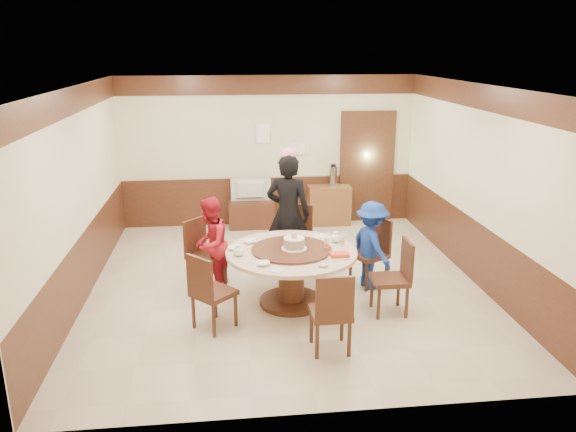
{
  "coord_description": "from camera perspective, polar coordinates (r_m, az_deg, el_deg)",
  "views": [
    {
      "loc": [
        -0.8,
        -7.44,
        3.29
      ],
      "look_at": [
        0.01,
        -0.24,
        1.1
      ],
      "focal_mm": 35.0,
      "sensor_mm": 36.0,
      "label": 1
    }
  ],
  "objects": [
    {
      "name": "room",
      "position": [
        7.82,
        -0.21,
        0.38
      ],
      "size": [
        6.0,
        6.04,
        2.84
      ],
      "color": "beige",
      "rests_on": "ground"
    },
    {
      "name": "shrimp_platter",
      "position": [
        7.09,
        5.26,
        -4.03
      ],
      "size": [
        0.3,
        0.2,
        0.06
      ],
      "color": "white",
      "rests_on": "banquet_table"
    },
    {
      "name": "saucer_far",
      "position": [
        7.83,
        3.19,
        -2.09
      ],
      "size": [
        0.18,
        0.18,
        0.01
      ],
      "primitive_type": "cylinder",
      "color": "white",
      "rests_on": "banquet_table"
    },
    {
      "name": "notice_left",
      "position": [
        10.53,
        -2.56,
        8.39
      ],
      "size": [
        0.25,
        0.0,
        0.35
      ],
      "primitive_type": "cube",
      "color": "white",
      "rests_on": "room"
    },
    {
      "name": "bowl_4",
      "position": [
        7.36,
        -5.49,
        -3.29
      ],
      "size": [
        0.15,
        0.15,
        0.04
      ],
      "primitive_type": "imported",
      "color": "white",
      "rests_on": "banquet_table"
    },
    {
      "name": "birthday_cake",
      "position": [
        7.26,
        0.62,
        -2.78
      ],
      "size": [
        0.33,
        0.33,
        0.22
      ],
      "color": "white",
      "rests_on": "banquet_table"
    },
    {
      "name": "chair_2",
      "position": [
        8.09,
        -8.37,
        -5.02
      ],
      "size": [
        0.62,
        0.62,
        0.97
      ],
      "rotation": [
        0.0,
        0.0,
        3.96
      ],
      "color": "#432215",
      "rests_on": "ground"
    },
    {
      "name": "teapot_left",
      "position": [
        7.14,
        -5.03,
        -3.59
      ],
      "size": [
        0.17,
        0.15,
        0.13
      ],
      "primitive_type": "ellipsoid",
      "color": "white",
      "rests_on": "banquet_table"
    },
    {
      "name": "banquet_table",
      "position": [
        7.38,
        0.35,
        -5.11
      ],
      "size": [
        1.71,
        1.71,
        0.78
      ],
      "color": "#432215",
      "rests_on": "ground"
    },
    {
      "name": "bowl_0",
      "position": [
        7.6,
        -3.86,
        -2.59
      ],
      "size": [
        0.17,
        0.17,
        0.04
      ],
      "primitive_type": "imported",
      "color": "white",
      "rests_on": "banquet_table"
    },
    {
      "name": "bottle_0",
      "position": [
        7.33,
        3.92,
        -2.83
      ],
      "size": [
        0.06,
        0.06,
        0.16
      ],
      "primitive_type": "cylinder",
      "color": "silver",
      "rests_on": "banquet_table"
    },
    {
      "name": "chair_0",
      "position": [
        8.16,
        8.3,
        -4.84
      ],
      "size": [
        0.59,
        0.59,
        0.97
      ],
      "rotation": [
        0.0,
        0.0,
        2.02
      ],
      "color": "#432215",
      "rests_on": "ground"
    },
    {
      "name": "person_standing",
      "position": [
        8.34,
        0.02,
        0.22
      ],
      "size": [
        0.77,
        0.63,
        1.81
      ],
      "primitive_type": "imported",
      "rotation": [
        0.0,
        0.0,
        2.8
      ],
      "color": "black",
      "rests_on": "ground"
    },
    {
      "name": "tv_stand",
      "position": [
        10.64,
        -3.74,
        0.18
      ],
      "size": [
        0.85,
        0.45,
        0.5
      ],
      "primitive_type": "cube",
      "color": "#432215",
      "rests_on": "ground"
    },
    {
      "name": "person_blue",
      "position": [
        7.94,
        8.49,
        -2.97
      ],
      "size": [
        0.69,
        0.92,
        1.26
      ],
      "primitive_type": "imported",
      "rotation": [
        0.0,
        0.0,
        1.88
      ],
      "color": "navy",
      "rests_on": "ground"
    },
    {
      "name": "bottle_1",
      "position": [
        7.47,
        5.53,
        -2.49
      ],
      "size": [
        0.06,
        0.06,
        0.16
      ],
      "primitive_type": "cylinder",
      "color": "silver",
      "rests_on": "banquet_table"
    },
    {
      "name": "saucer_near",
      "position": [
        6.68,
        -1.13,
        -5.5
      ],
      "size": [
        0.18,
        0.18,
        0.01
      ],
      "primitive_type": "cylinder",
      "color": "white",
      "rests_on": "banquet_table"
    },
    {
      "name": "bowl_2",
      "position": [
        6.83,
        -2.56,
        -4.85
      ],
      "size": [
        0.17,
        0.17,
        0.04
      ],
      "primitive_type": "imported",
      "color": "white",
      "rests_on": "banquet_table"
    },
    {
      "name": "bowl_3",
      "position": [
        7.23,
        5.4,
        -3.66
      ],
      "size": [
        0.14,
        0.14,
        0.04
      ],
      "primitive_type": "imported",
      "color": "white",
      "rests_on": "banquet_table"
    },
    {
      "name": "thermos",
      "position": [
        10.68,
        4.62,
        4.05
      ],
      "size": [
        0.15,
        0.15,
        0.38
      ],
      "primitive_type": "cylinder",
      "color": "silver",
      "rests_on": "side_cabinet"
    },
    {
      "name": "chair_5",
      "position": [
        7.35,
        10.42,
        -7.43
      ],
      "size": [
        0.45,
        0.44,
        0.97
      ],
      "rotation": [
        0.0,
        0.0,
        7.85
      ],
      "color": "#432215",
      "rests_on": "ground"
    },
    {
      "name": "bowl_1",
      "position": [
        6.8,
        3.6,
        -4.97
      ],
      "size": [
        0.13,
        0.13,
        0.04
      ],
      "primitive_type": "imported",
      "color": "white",
      "rests_on": "banquet_table"
    },
    {
      "name": "person_red",
      "position": [
        7.88,
        -7.89,
        -2.83
      ],
      "size": [
        0.68,
        0.77,
        1.33
      ],
      "primitive_type": "imported",
      "rotation": [
        0.0,
        0.0,
        4.4
      ],
      "color": "#B51825",
      "rests_on": "ground"
    },
    {
      "name": "chair_4",
      "position": [
        6.4,
        4.34,
        -11.06
      ],
      "size": [
        0.45,
        0.46,
        0.97
      ],
      "rotation": [
        0.0,
        0.0,
        6.31
      ],
      "color": "#432215",
      "rests_on": "ground"
    },
    {
      "name": "teapot_right",
      "position": [
        7.62,
        4.86,
        -2.24
      ],
      "size": [
        0.17,
        0.15,
        0.13
      ],
      "primitive_type": "ellipsoid",
      "color": "white",
      "rests_on": "banquet_table"
    },
    {
      "name": "notice_right",
      "position": [
        10.64,
        0.98,
        6.86
      ],
      "size": [
        0.3,
        0.0,
        0.22
      ],
      "primitive_type": "cube",
      "color": "white",
      "rests_on": "room"
    },
    {
      "name": "side_cabinet",
      "position": [
        10.8,
        4.18,
        1.12
      ],
      "size": [
        0.8,
        0.4,
        0.75
      ],
      "primitive_type": "cube",
      "color": "brown",
      "rests_on": "ground"
    },
    {
      "name": "chair_3",
      "position": [
        6.92,
        -7.64,
        -8.92
      ],
      "size": [
        0.62,
        0.62,
        0.97
      ],
      "rotation": [
        0.0,
        0.0,
        5.48
      ],
      "color": "#432215",
      "rests_on": "ground"
    },
    {
      "name": "chair_1",
      "position": [
        8.67,
        0.8,
        -3.32
      ],
      "size": [
        0.59,
        0.59,
        0.97
      ],
      "rotation": [
        0.0,
        0.0,
        2.7
      ],
      "color": "#432215",
      "rests_on": "ground"
    },
    {
      "name": "television",
      "position": [
        10.52,
        -3.79,
        2.61
      ],
      "size": [
        0.75,
        0.11,
        0.43
      ],
      "primitive_type": "imported",
      "rotation": [
        0.0,
        0.0,
        3.13
      ],
      "color": "gray",
      "rests_on": "tv_stand"
    }
  ]
}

